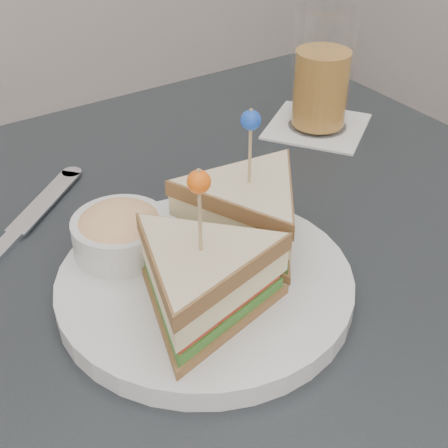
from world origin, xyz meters
TOP-DOWN VIEW (x-y plane):
  - table at (0.00, 0.00)m, footprint 0.80×0.80m
  - plate_meal at (-0.01, -0.00)m, footprint 0.30×0.30m
  - cutlery_knife at (-0.12, 0.17)m, footprint 0.17×0.15m
  - drink_set at (0.26, 0.18)m, footprint 0.16×0.16m

SIDE VIEW (x-z plane):
  - table at x=0.00m, z-range 0.30..1.05m
  - cutlery_knife at x=-0.12m, z-range 0.75..0.76m
  - plate_meal at x=-0.01m, z-range 0.72..0.86m
  - drink_set at x=0.26m, z-range 0.74..0.89m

